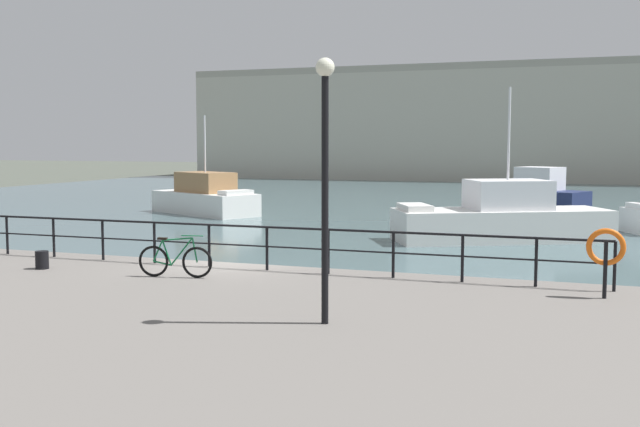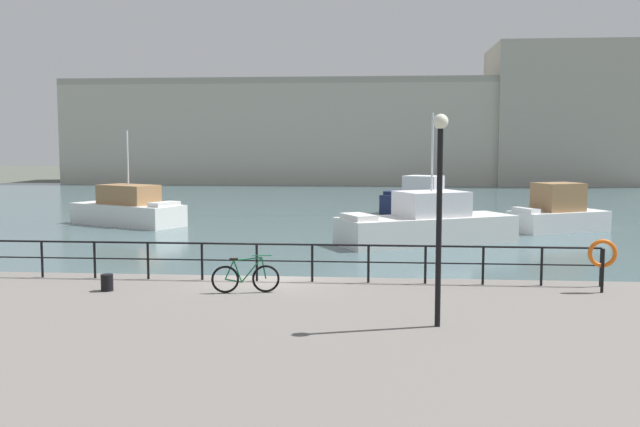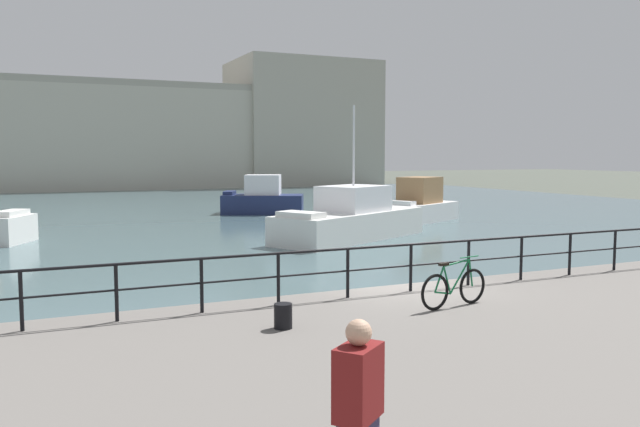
{
  "view_description": "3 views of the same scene",
  "coord_description": "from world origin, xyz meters",
  "px_view_note": "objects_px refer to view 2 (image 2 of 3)",
  "views": [
    {
      "loc": [
        8.72,
        -17.32,
        3.9
      ],
      "look_at": [
        1.14,
        3.87,
        1.79
      ],
      "focal_mm": 42.28,
      "sensor_mm": 36.0,
      "label": 1
    },
    {
      "loc": [
        3.33,
        -20.5,
        4.72
      ],
      "look_at": [
        1.4,
        2.08,
        2.47
      ],
      "focal_mm": 40.3,
      "sensor_mm": 36.0,
      "label": 2
    },
    {
      "loc": [
        -7.78,
        -12.71,
        3.86
      ],
      "look_at": [
        -1.22,
        1.76,
        2.39
      ],
      "focal_mm": 35.98,
      "sensor_mm": 36.0,
      "label": 3
    }
  ],
  "objects_px": {
    "harbor_building": "(413,129)",
    "moored_red_daysailer": "(427,224)",
    "moored_blue_motorboat": "(423,200)",
    "mooring_bollard": "(107,283)",
    "moored_green_narrowboat": "(558,213)",
    "moored_small_launch": "(128,209)",
    "parked_bicycle": "(245,278)",
    "quay_lamp_post": "(439,191)",
    "life_ring_stand": "(603,255)"
  },
  "relations": [
    {
      "from": "quay_lamp_post",
      "to": "moored_small_launch",
      "type": "bearing_deg",
      "value": 122.32
    },
    {
      "from": "moored_small_launch",
      "to": "mooring_bollard",
      "type": "height_order",
      "value": "moored_small_launch"
    },
    {
      "from": "moored_green_narrowboat",
      "to": "moored_red_daysailer",
      "type": "height_order",
      "value": "moored_red_daysailer"
    },
    {
      "from": "moored_small_launch",
      "to": "moored_blue_motorboat",
      "type": "distance_m",
      "value": 18.76
    },
    {
      "from": "harbor_building",
      "to": "moored_red_daysailer",
      "type": "xyz_separation_m",
      "value": [
        -1.48,
        -50.74,
        -5.31
      ]
    },
    {
      "from": "moored_red_daysailer",
      "to": "life_ring_stand",
      "type": "xyz_separation_m",
      "value": [
        3.59,
        -14.7,
        0.88
      ]
    },
    {
      "from": "mooring_bollard",
      "to": "life_ring_stand",
      "type": "xyz_separation_m",
      "value": [
        12.92,
        0.93,
        0.75
      ]
    },
    {
      "from": "moored_red_daysailer",
      "to": "harbor_building",
      "type": "bearing_deg",
      "value": -119.2
    },
    {
      "from": "moored_small_launch",
      "to": "mooring_bollard",
      "type": "xyz_separation_m",
      "value": [
        7.26,
        -21.77,
        0.14
      ]
    },
    {
      "from": "parked_bicycle",
      "to": "moored_small_launch",
      "type": "bearing_deg",
      "value": 106.9
    },
    {
      "from": "parked_bicycle",
      "to": "mooring_bollard",
      "type": "relative_size",
      "value": 3.99
    },
    {
      "from": "harbor_building",
      "to": "moored_blue_motorboat",
      "type": "height_order",
      "value": "harbor_building"
    },
    {
      "from": "harbor_building",
      "to": "life_ring_stand",
      "type": "distance_m",
      "value": 65.62
    },
    {
      "from": "moored_green_narrowboat",
      "to": "parked_bicycle",
      "type": "xyz_separation_m",
      "value": [
        -12.94,
        -20.99,
        0.25
      ]
    },
    {
      "from": "mooring_bollard",
      "to": "moored_small_launch",
      "type": "bearing_deg",
      "value": 108.45
    },
    {
      "from": "harbor_building",
      "to": "moored_red_daysailer",
      "type": "bearing_deg",
      "value": -91.67
    },
    {
      "from": "moored_small_launch",
      "to": "mooring_bollard",
      "type": "bearing_deg",
      "value": -44.31
    },
    {
      "from": "mooring_bollard",
      "to": "moored_blue_motorboat",
      "type": "bearing_deg",
      "value": 71.39
    },
    {
      "from": "moored_green_narrowboat",
      "to": "quay_lamp_post",
      "type": "relative_size",
      "value": 1.25
    },
    {
      "from": "mooring_bollard",
      "to": "life_ring_stand",
      "type": "distance_m",
      "value": 12.98
    },
    {
      "from": "moored_green_narrowboat",
      "to": "moored_red_daysailer",
      "type": "bearing_deg",
      "value": 9.86
    },
    {
      "from": "moored_small_launch",
      "to": "moored_red_daysailer",
      "type": "relative_size",
      "value": 0.83
    },
    {
      "from": "moored_green_narrowboat",
      "to": "life_ring_stand",
      "type": "bearing_deg",
      "value": 52.76
    },
    {
      "from": "moored_green_narrowboat",
      "to": "quay_lamp_post",
      "type": "distance_m",
      "value": 25.54
    },
    {
      "from": "life_ring_stand",
      "to": "moored_blue_motorboat",
      "type": "bearing_deg",
      "value": 96.08
    },
    {
      "from": "moored_small_launch",
      "to": "moored_red_daysailer",
      "type": "distance_m",
      "value": 17.69
    },
    {
      "from": "harbor_building",
      "to": "moored_red_daysailer",
      "type": "relative_size",
      "value": 7.55
    },
    {
      "from": "harbor_building",
      "to": "moored_small_launch",
      "type": "bearing_deg",
      "value": -112.05
    },
    {
      "from": "moored_green_narrowboat",
      "to": "mooring_bollard",
      "type": "bearing_deg",
      "value": 24.89
    },
    {
      "from": "moored_small_launch",
      "to": "moored_green_narrowboat",
      "type": "bearing_deg",
      "value": 25.56
    },
    {
      "from": "moored_blue_motorboat",
      "to": "mooring_bollard",
      "type": "relative_size",
      "value": 13.0
    },
    {
      "from": "moored_small_launch",
      "to": "mooring_bollard",
      "type": "relative_size",
      "value": 16.53
    },
    {
      "from": "moored_small_launch",
      "to": "life_ring_stand",
      "type": "bearing_deg",
      "value": -18.67
    },
    {
      "from": "quay_lamp_post",
      "to": "moored_green_narrowboat",
      "type": "bearing_deg",
      "value": 71.09
    },
    {
      "from": "moored_blue_motorboat",
      "to": "parked_bicycle",
      "type": "distance_m",
      "value": 29.95
    },
    {
      "from": "life_ring_stand",
      "to": "harbor_building",
      "type": "bearing_deg",
      "value": 91.85
    },
    {
      "from": "quay_lamp_post",
      "to": "moored_red_daysailer",
      "type": "bearing_deg",
      "value": 87.1
    },
    {
      "from": "quay_lamp_post",
      "to": "parked_bicycle",
      "type": "bearing_deg",
      "value": 147.17
    },
    {
      "from": "moored_green_narrowboat",
      "to": "moored_red_daysailer",
      "type": "relative_size",
      "value": 0.64
    },
    {
      "from": "moored_blue_motorboat",
      "to": "mooring_bollard",
      "type": "distance_m",
      "value": 31.0
    },
    {
      "from": "moored_blue_motorboat",
      "to": "moored_red_daysailer",
      "type": "height_order",
      "value": "moored_red_daysailer"
    },
    {
      "from": "moored_small_launch",
      "to": "quay_lamp_post",
      "type": "relative_size",
      "value": 1.62
    },
    {
      "from": "quay_lamp_post",
      "to": "life_ring_stand",
      "type": "bearing_deg",
      "value": 40.66
    },
    {
      "from": "moored_red_daysailer",
      "to": "quay_lamp_post",
      "type": "distance_m",
      "value": 18.82
    },
    {
      "from": "moored_red_daysailer",
      "to": "quay_lamp_post",
      "type": "height_order",
      "value": "moored_red_daysailer"
    },
    {
      "from": "moored_green_narrowboat",
      "to": "parked_bicycle",
      "type": "distance_m",
      "value": 24.65
    },
    {
      "from": "moored_small_launch",
      "to": "life_ring_stand",
      "type": "height_order",
      "value": "moored_small_launch"
    },
    {
      "from": "harbor_building",
      "to": "parked_bicycle",
      "type": "height_order",
      "value": "harbor_building"
    },
    {
      "from": "moored_blue_motorboat",
      "to": "moored_green_narrowboat",
      "type": "relative_size",
      "value": 1.02
    },
    {
      "from": "moored_red_daysailer",
      "to": "quay_lamp_post",
      "type": "relative_size",
      "value": 1.95
    }
  ]
}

